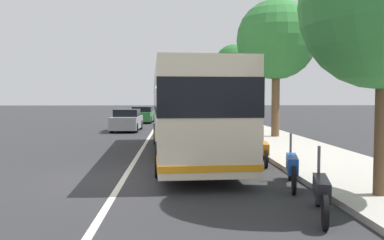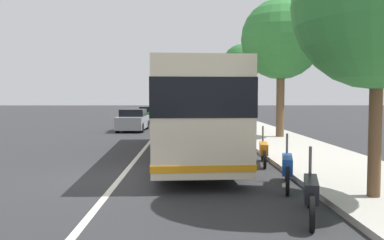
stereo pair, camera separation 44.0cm
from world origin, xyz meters
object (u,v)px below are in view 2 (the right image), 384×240
car_behind_bus (133,121)px  roadside_tree_mid_block (281,40)px  roadside_tree_far_block (242,64)px  roadside_tree_near_camera (378,4)px  coach_bus (188,108)px  car_side_street (150,115)px  motorcycle_mid_row (264,151)px  motorcycle_nearest_curb (287,168)px  motorcycle_by_tree (311,193)px

car_behind_bus → roadside_tree_mid_block: 11.23m
car_behind_bus → roadside_tree_far_block: bearing=140.9°
roadside_tree_near_camera → roadside_tree_mid_block: size_ratio=0.79×
coach_bus → roadside_tree_far_block: 22.81m
car_behind_bus → car_side_street: (8.81, -0.34, 0.01)m
car_side_street → roadside_tree_far_block: 9.88m
coach_bus → roadside_tree_mid_block: roadside_tree_mid_block is taller
coach_bus → motorcycle_mid_row: 3.46m
roadside_tree_mid_block → roadside_tree_far_block: (15.85, -0.21, 0.15)m
motorcycle_mid_row → car_behind_bus: 14.82m
car_behind_bus → roadside_tree_mid_block: roadside_tree_mid_block is taller
motorcycle_nearest_curb → motorcycle_mid_row: size_ratio=1.08×
car_side_street → roadside_tree_mid_block: roadside_tree_mid_block is taller
roadside_tree_mid_block → roadside_tree_far_block: size_ratio=1.03×
car_behind_bus → car_side_street: size_ratio=1.07×
coach_bus → roadside_tree_near_camera: size_ratio=2.07×
motorcycle_mid_row → roadside_tree_mid_block: 9.70m
coach_bus → motorcycle_mid_row: bearing=-131.2°
car_side_street → roadside_tree_far_block: roadside_tree_far_block is taller
motorcycle_mid_row → car_side_street: size_ratio=0.52×
motorcycle_by_tree → roadside_tree_mid_block: bearing=4.8°
motorcycle_by_tree → car_side_street: (28.02, 5.51, 0.24)m
motorcycle_nearest_curb → roadside_tree_near_camera: bearing=-121.2°
car_behind_bus → roadside_tree_near_camera: bearing=23.7°
motorcycle_mid_row → car_side_street: 23.03m
roadside_tree_mid_block → car_behind_bus: bearing=57.7°
coach_bus → motorcycle_nearest_curb: bearing=-158.3°
motorcycle_by_tree → coach_bus: bearing=32.4°
motorcycle_nearest_curb → roadside_tree_far_block: size_ratio=0.30×
motorcycle_nearest_curb → roadside_tree_mid_block: bearing=1.1°
car_side_street → roadside_tree_mid_block: bearing=32.2°
coach_bus → motorcycle_by_tree: bearing=-167.1°
motorcycle_nearest_curb → car_behind_bus: bearing=33.8°
motorcycle_by_tree → roadside_tree_near_camera: roadside_tree_near_camera is taller
motorcycle_mid_row → roadside_tree_far_block: 24.53m
motorcycle_mid_row → roadside_tree_mid_block: size_ratio=0.27×
car_side_street → roadside_tree_near_camera: bearing=16.9°
motorcycle_by_tree → motorcycle_nearest_curb: bearing=11.4°
motorcycle_nearest_curb → car_side_street: size_ratio=0.56×
motorcycle_mid_row → motorcycle_nearest_curb: bearing=-172.9°
roadside_tree_mid_block → coach_bus: bearing=140.3°
motorcycle_nearest_curb → roadside_tree_mid_block: roadside_tree_mid_block is taller
motorcycle_nearest_curb → roadside_tree_far_block: roadside_tree_far_block is taller
car_side_street → motorcycle_by_tree: bearing=13.2°
coach_bus → roadside_tree_mid_block: size_ratio=1.63×
car_behind_bus → car_side_street: bearing=179.1°
roadside_tree_near_camera → motorcycle_nearest_curb: bearing=44.8°
roadside_tree_near_camera → roadside_tree_far_block: (28.60, -1.35, 1.34)m
car_behind_bus → roadside_tree_near_camera: 20.00m
car_behind_bus → roadside_tree_mid_block: size_ratio=0.57×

